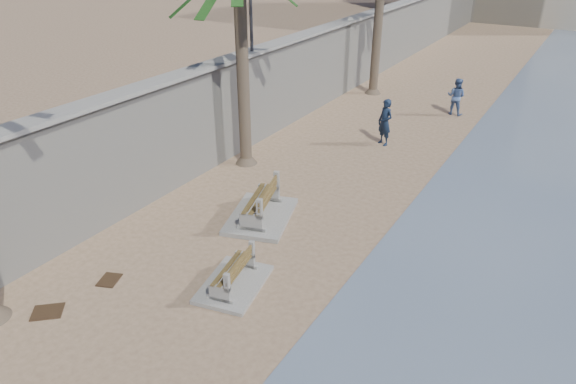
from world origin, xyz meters
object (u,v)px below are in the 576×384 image
at_px(bench_near, 233,274).
at_px(person_b, 456,95).
at_px(bench_far, 261,205).
at_px(person_a, 385,119).

xyz_separation_m(bench_near, person_b, (1.02, 15.52, 0.58)).
xyz_separation_m(bench_far, person_a, (0.89, 7.36, 0.60)).
bearing_deg(person_a, person_b, 101.80).
bearing_deg(bench_far, person_b, 79.70).
bearing_deg(person_b, bench_near, 90.21).
relative_size(person_a, person_b, 1.13).
height_order(bench_far, person_b, person_b).
height_order(bench_near, person_a, person_a).
xyz_separation_m(bench_near, bench_far, (-1.25, 3.02, 0.10)).
height_order(bench_far, person_a, person_a).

